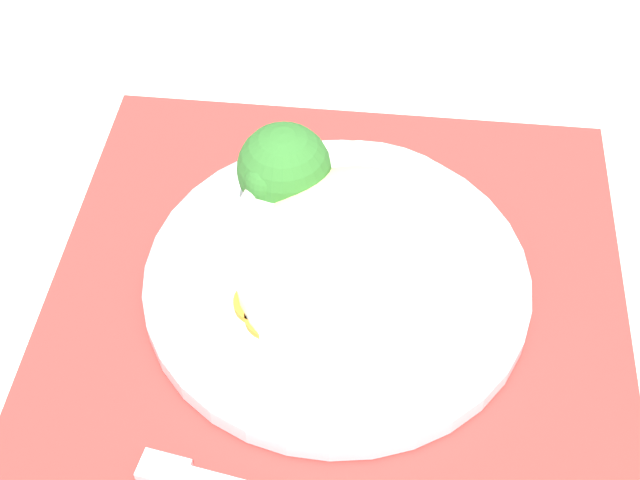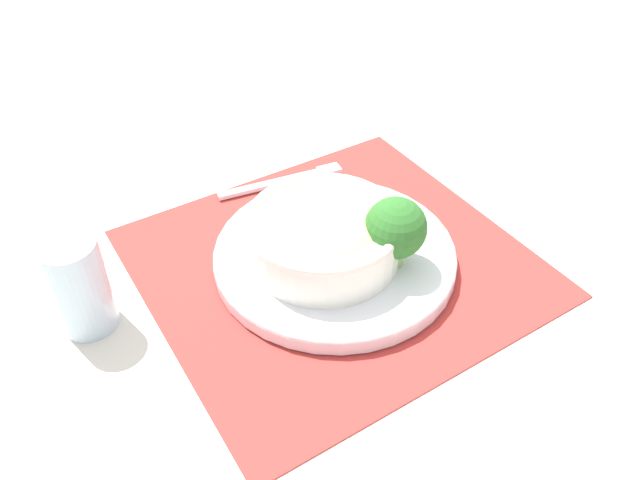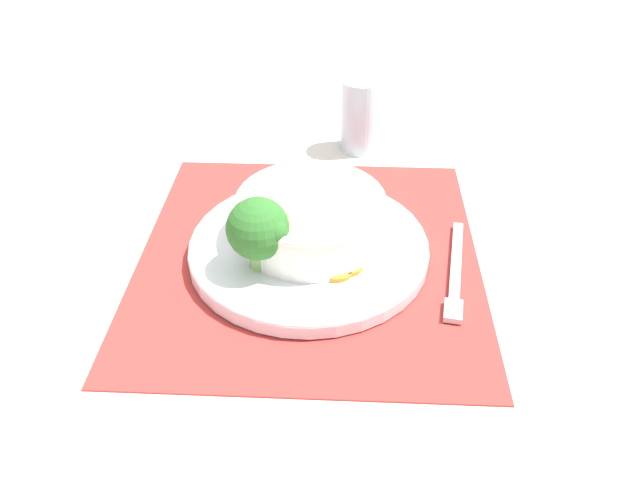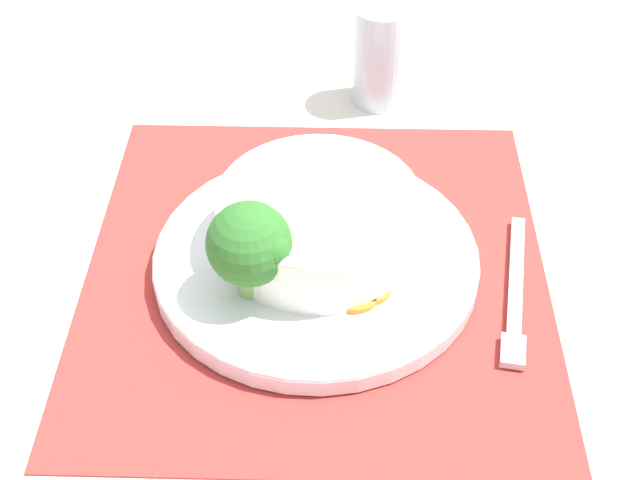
% 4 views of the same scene
% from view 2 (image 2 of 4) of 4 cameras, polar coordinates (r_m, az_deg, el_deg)
% --- Properties ---
extents(ground_plane, '(4.00, 4.00, 0.00)m').
position_cam_2_polar(ground_plane, '(0.75, 1.33, -2.15)').
color(ground_plane, beige).
extents(placemat, '(0.46, 0.49, 0.00)m').
position_cam_2_polar(placemat, '(0.75, 1.34, -2.04)').
color(placemat, '#B2332D').
rests_on(placemat, ground_plane).
extents(plate, '(0.29, 0.29, 0.02)m').
position_cam_2_polar(plate, '(0.74, 1.35, -1.29)').
color(plate, silver).
rests_on(plate, placemat).
extents(bowl, '(0.18, 0.18, 0.07)m').
position_cam_2_polar(bowl, '(0.71, 0.43, 0.61)').
color(bowl, silver).
rests_on(bowl, plate).
extents(broccoli_floret, '(0.07, 0.07, 0.09)m').
position_cam_2_polar(broccoli_floret, '(0.70, 6.92, 1.08)').
color(broccoli_floret, '#84AD5B').
rests_on(broccoli_floret, plate).
extents(carrot_slice_near, '(0.04, 0.04, 0.01)m').
position_cam_2_polar(carrot_slice_near, '(0.78, 3.22, 1.92)').
color(carrot_slice_near, orange).
rests_on(carrot_slice_near, plate).
extents(carrot_slice_middle, '(0.04, 0.04, 0.01)m').
position_cam_2_polar(carrot_slice_middle, '(0.79, 2.13, 2.14)').
color(carrot_slice_middle, orange).
rests_on(carrot_slice_middle, plate).
extents(carrot_slice_far, '(0.04, 0.04, 0.01)m').
position_cam_2_polar(carrot_slice_far, '(0.79, 1.00, 2.18)').
color(carrot_slice_far, orange).
rests_on(carrot_slice_far, plate).
extents(water_glass, '(0.06, 0.06, 0.11)m').
position_cam_2_polar(water_glass, '(0.70, -21.04, -4.27)').
color(water_glass, silver).
rests_on(water_glass, ground_plane).
extents(fork, '(0.02, 0.18, 0.01)m').
position_cam_2_polar(fork, '(0.88, -2.54, 5.61)').
color(fork, silver).
rests_on(fork, placemat).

